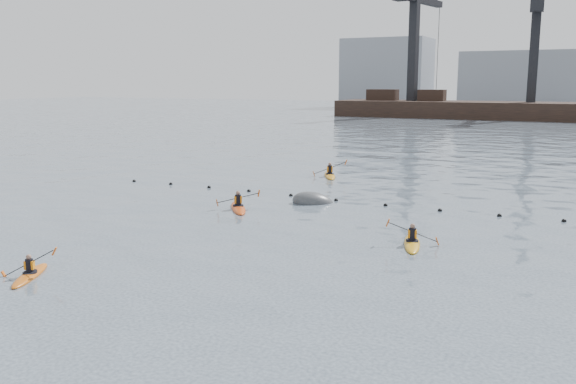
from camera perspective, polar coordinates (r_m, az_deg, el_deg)
name	(u,v)px	position (r m, az deg, el deg)	size (l,w,h in m)	color
ground	(55,370)	(16.07, -21.00, -15.25)	(400.00, 400.00, 0.00)	#343E4C
float_line	(361,202)	(34.74, 6.89, -0.96)	(33.24, 0.73, 0.24)	black
barge_pier	(529,109)	(120.16, 21.60, 7.23)	(72.00, 19.30, 29.50)	black
skyline	(560,71)	(160.07, 24.08, 10.28)	(141.00, 28.00, 22.00)	gray
kayaker_0	(30,274)	(23.42, -22.99, -7.08)	(1.83, 2.79, 1.17)	#BF5A11
kayaker_2	(238,207)	(32.90, -4.68, -1.41)	(2.68, 3.24, 1.15)	#C54412
kayaker_3	(412,242)	(26.19, 11.53, -4.64)	(2.17, 3.28, 1.20)	gold
kayaker_5	(330,175)	(44.17, 3.92, 1.60)	(2.31, 3.54, 1.35)	#C78217
mooring_buoy	(313,203)	(34.52, 2.37, -1.01)	(2.44, 1.44, 1.22)	#37393C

